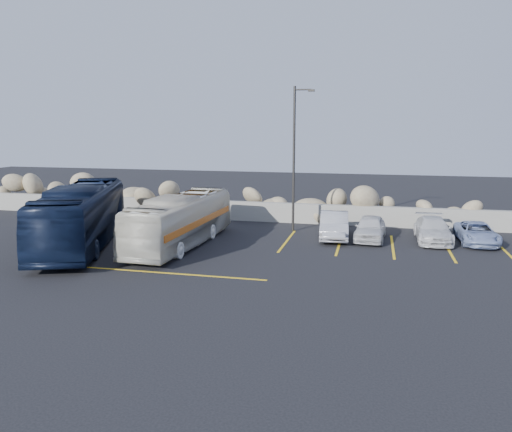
% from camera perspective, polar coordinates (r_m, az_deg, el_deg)
% --- Properties ---
extents(ground, '(90.00, 90.00, 0.00)m').
position_cam_1_polar(ground, '(20.07, -7.31, -6.88)').
color(ground, black).
rests_on(ground, ground).
extents(seawall, '(60.00, 0.40, 1.20)m').
position_cam_1_polar(seawall, '(31.14, 0.44, 0.50)').
color(seawall, gray).
rests_on(seawall, ground).
extents(riprap_pile, '(54.00, 2.80, 2.60)m').
position_cam_1_polar(riprap_pile, '(32.19, 0.92, 2.09)').
color(riprap_pile, '#968262').
rests_on(riprap_pile, ground).
extents(parking_lines, '(18.16, 9.36, 0.01)m').
position_cam_1_polar(parking_lines, '(24.31, 7.75, -3.82)').
color(parking_lines, yellow).
rests_on(parking_lines, ground).
extents(lamppost, '(1.14, 0.18, 8.00)m').
position_cam_1_polar(lamppost, '(27.79, 4.47, 6.96)').
color(lamppost, '#2F2D2A').
rests_on(lamppost, ground).
extents(vintage_bus, '(2.46, 9.17, 2.53)m').
position_cam_1_polar(vintage_bus, '(24.96, -8.58, -0.51)').
color(vintage_bus, silver).
rests_on(vintage_bus, ground).
extents(tour_coach, '(6.06, 11.03, 3.01)m').
position_cam_1_polar(tour_coach, '(26.09, -19.30, 0.02)').
color(tour_coach, black).
rests_on(tour_coach, ground).
extents(car_a, '(1.74, 3.81, 1.27)m').
position_cam_1_polar(car_a, '(26.69, 12.92, -1.34)').
color(car_a, silver).
rests_on(car_a, ground).
extents(car_b, '(1.76, 4.25, 1.37)m').
position_cam_1_polar(car_b, '(26.79, 8.92, -1.05)').
color(car_b, '#B9B9BE').
rests_on(car_b, ground).
extents(car_c, '(1.75, 4.17, 1.20)m').
position_cam_1_polar(car_c, '(27.32, 19.57, -1.48)').
color(car_c, silver).
rests_on(car_c, ground).
extents(car_d, '(1.86, 3.85, 1.06)m').
position_cam_1_polar(car_d, '(27.67, 23.92, -1.79)').
color(car_d, '#8B9EC6').
rests_on(car_d, ground).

